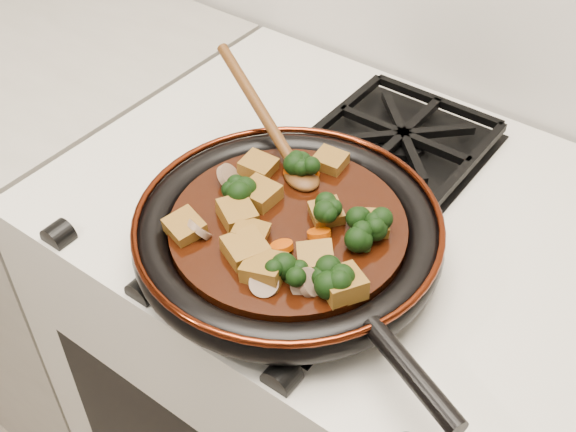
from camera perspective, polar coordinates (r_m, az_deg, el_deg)
The scene contains 35 objects.
stove at distance 1.31m, azimuth 3.64°, elevation -13.53°, with size 0.76×0.60×0.90m, color beige.
burner_grate_front at distance 0.87m, azimuth -0.20°, elevation -2.88°, with size 0.23×0.23×0.03m, color black, non-canonical shape.
burner_grate_back at distance 1.05m, azimuth 9.03°, elevation 5.99°, with size 0.23×0.23×0.03m, color black, non-canonical shape.
skillet at distance 0.85m, azimuth 0.06°, elevation -1.36°, with size 0.47×0.37×0.05m.
braising_sauce at distance 0.85m, azimuth 0.00°, elevation -1.04°, with size 0.28×0.28×0.02m, color black.
tofu_cube_0 at distance 0.92m, azimuth 3.35°, elevation 4.32°, with size 0.03×0.04×0.02m, color brown.
tofu_cube_1 at distance 0.77m, azimuth 4.34°, elevation -5.43°, with size 0.04×0.04×0.02m, color brown.
tofu_cube_2 at distance 0.84m, azimuth -4.04°, elevation 0.14°, with size 0.04×0.04×0.02m, color brown.
tofu_cube_3 at distance 0.83m, azimuth -8.14°, elevation -0.92°, with size 0.04×0.04×0.02m, color brown.
tofu_cube_4 at distance 0.84m, azimuth 3.06°, elevation 0.18°, with size 0.04×0.04×0.02m, color brown.
tofu_cube_5 at distance 0.80m, azimuth -3.39°, elevation -2.67°, with size 0.04×0.04×0.02m, color brown.
tofu_cube_6 at distance 0.79m, azimuth 2.21°, elevation -3.40°, with size 0.04×0.04×0.02m, color brown.
tofu_cube_7 at distance 0.82m, azimuth -3.00°, elevation -1.47°, with size 0.04×0.03×0.02m, color brown.
tofu_cube_8 at distance 0.78m, azimuth -1.87°, elevation -4.22°, with size 0.04×0.04×0.02m, color brown.
tofu_cube_9 at distance 0.83m, azimuth 6.66°, elevation -0.66°, with size 0.04×0.03×0.02m, color brown.
tofu_cube_10 at distance 0.91m, azimuth -2.37°, elevation 3.88°, with size 0.04×0.04×0.02m, color brown.
tofu_cube_11 at distance 0.87m, azimuth -2.27°, elevation 1.71°, with size 0.04×0.04×0.02m, color brown.
broccoli_floret_0 at distance 0.87m, azimuth -4.08°, elevation 2.07°, with size 0.06×0.06×0.06m, color black, non-canonical shape.
broccoli_floret_1 at distance 0.83m, azimuth 3.12°, elevation 0.13°, with size 0.06×0.06×0.06m, color black, non-canonical shape.
broccoli_floret_2 at distance 0.81m, azimuth 6.19°, elevation -2.04°, with size 0.06×0.06×0.06m, color black, non-canonical shape.
broccoli_floret_3 at distance 0.76m, azimuth 3.35°, elevation -5.59°, with size 0.06×0.06×0.05m, color black, non-canonical shape.
broccoli_floret_4 at distance 0.82m, azimuth 6.16°, elevation -0.86°, with size 0.06×0.06×0.06m, color black, non-canonical shape.
broccoli_floret_5 at distance 0.77m, azimuth 0.08°, elevation -4.63°, with size 0.06×0.06×0.05m, color black, non-canonical shape.
broccoli_floret_6 at distance 0.89m, azimuth 1.13°, elevation 3.49°, with size 0.06×0.06×0.05m, color black, non-canonical shape.
carrot_coin_0 at distance 0.90m, azimuth 0.49°, elevation 3.47°, with size 0.03×0.03×0.01m, color #A53A04.
carrot_coin_1 at distance 0.90m, azimuth 1.55°, elevation 3.31°, with size 0.03×0.03×0.01m, color #A53A04.
carrot_coin_2 at distance 0.81m, azimuth -0.49°, elevation -2.43°, with size 0.03×0.03×0.01m, color #A53A04.
carrot_coin_3 at distance 0.82m, azimuth 2.47°, elevation -1.40°, with size 0.03×0.03×0.01m, color #A53A04.
carrot_coin_4 at distance 0.88m, azimuth -2.83°, elevation 2.13°, with size 0.03×0.03×0.01m, color #A53A04.
mushroom_slice_0 at distance 0.77m, azimuth 1.50°, elevation -5.41°, with size 0.04×0.04×0.01m, color brown.
mushroom_slice_1 at distance 0.83m, azimuth -7.05°, elevation -1.06°, with size 0.03×0.03×0.01m, color brown.
mushroom_slice_2 at distance 0.77m, azimuth 1.75°, elevation -5.38°, with size 0.03×0.03×0.01m, color brown.
mushroom_slice_3 at distance 0.89m, azimuth -4.65°, elevation 3.05°, with size 0.04×0.04×0.01m, color brown.
mushroom_slice_4 at distance 0.77m, azimuth -1.89°, elevation -5.35°, with size 0.03×0.03×0.01m, color brown.
wooden_spoon at distance 0.92m, azimuth -0.82°, elevation 6.17°, with size 0.14×0.08×0.23m.
Camera 1 is at (0.36, 1.07, 1.54)m, focal length 45.00 mm.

